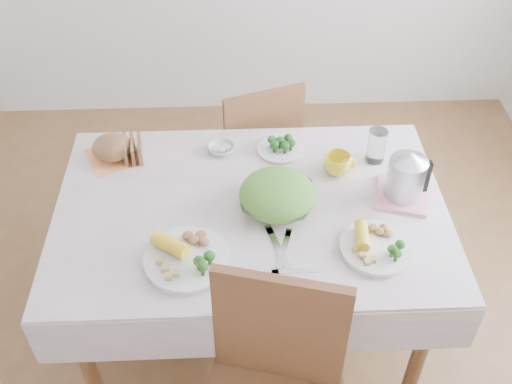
{
  "coord_description": "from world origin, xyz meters",
  "views": [
    {
      "loc": [
        -0.05,
        -1.65,
        2.36
      ],
      "look_at": [
        0.02,
        0.02,
        0.82
      ],
      "focal_mm": 42.0,
      "sensor_mm": 36.0,
      "label": 1
    }
  ],
  "objects_px": {
    "salad_bowl": "(277,200)",
    "yellow_mug": "(337,164)",
    "electric_kettle": "(407,173)",
    "chair_far": "(251,146)",
    "dining_table": "(252,272)",
    "dinner_plate_left": "(187,260)",
    "dinner_plate_right": "(376,248)"
  },
  "relations": [
    {
      "from": "dining_table",
      "to": "salad_bowl",
      "type": "relative_size",
      "value": 5.09
    },
    {
      "from": "yellow_mug",
      "to": "salad_bowl",
      "type": "bearing_deg",
      "value": -143.01
    },
    {
      "from": "dining_table",
      "to": "yellow_mug",
      "type": "bearing_deg",
      "value": 27.85
    },
    {
      "from": "salad_bowl",
      "to": "yellow_mug",
      "type": "bearing_deg",
      "value": 36.99
    },
    {
      "from": "dinner_plate_left",
      "to": "dining_table",
      "type": "bearing_deg",
      "value": 49.13
    },
    {
      "from": "yellow_mug",
      "to": "electric_kettle",
      "type": "height_order",
      "value": "electric_kettle"
    },
    {
      "from": "electric_kettle",
      "to": "dinner_plate_left",
      "type": "bearing_deg",
      "value": -141.71
    },
    {
      "from": "dining_table",
      "to": "dinner_plate_left",
      "type": "distance_m",
      "value": 0.53
    },
    {
      "from": "dinner_plate_left",
      "to": "yellow_mug",
      "type": "distance_m",
      "value": 0.74
    },
    {
      "from": "chair_far",
      "to": "electric_kettle",
      "type": "xyz_separation_m",
      "value": [
        0.57,
        -0.72,
        0.42
      ]
    },
    {
      "from": "salad_bowl",
      "to": "electric_kettle",
      "type": "height_order",
      "value": "electric_kettle"
    },
    {
      "from": "yellow_mug",
      "to": "dining_table",
      "type": "bearing_deg",
      "value": -152.15
    },
    {
      "from": "electric_kettle",
      "to": "dining_table",
      "type": "bearing_deg",
      "value": -158.59
    },
    {
      "from": "dining_table",
      "to": "salad_bowl",
      "type": "height_order",
      "value": "salad_bowl"
    },
    {
      "from": "electric_kettle",
      "to": "salad_bowl",
      "type": "bearing_deg",
      "value": -157.41
    },
    {
      "from": "dinner_plate_right",
      "to": "yellow_mug",
      "type": "distance_m",
      "value": 0.44
    },
    {
      "from": "electric_kettle",
      "to": "dinner_plate_right",
      "type": "bearing_deg",
      "value": -100.94
    },
    {
      "from": "yellow_mug",
      "to": "dinner_plate_right",
      "type": "bearing_deg",
      "value": -79.36
    },
    {
      "from": "dinner_plate_right",
      "to": "yellow_mug",
      "type": "relative_size",
      "value": 2.38
    },
    {
      "from": "chair_far",
      "to": "yellow_mug",
      "type": "height_order",
      "value": "chair_far"
    },
    {
      "from": "dinner_plate_left",
      "to": "dinner_plate_right",
      "type": "xyz_separation_m",
      "value": [
        0.67,
        0.03,
        0.0
      ]
    },
    {
      "from": "dining_table",
      "to": "dinner_plate_right",
      "type": "relative_size",
      "value": 5.31
    },
    {
      "from": "yellow_mug",
      "to": "chair_far",
      "type": "bearing_deg",
      "value": 120.41
    },
    {
      "from": "chair_far",
      "to": "dinner_plate_left",
      "type": "height_order",
      "value": "chair_far"
    },
    {
      "from": "dinner_plate_left",
      "to": "dinner_plate_right",
      "type": "distance_m",
      "value": 0.67
    },
    {
      "from": "dinner_plate_right",
      "to": "chair_far",
      "type": "bearing_deg",
      "value": 112.55
    },
    {
      "from": "chair_far",
      "to": "salad_bowl",
      "type": "xyz_separation_m",
      "value": [
        0.08,
        -0.76,
        0.33
      ]
    },
    {
      "from": "dinner_plate_right",
      "to": "electric_kettle",
      "type": "bearing_deg",
      "value": 60.9
    },
    {
      "from": "salad_bowl",
      "to": "electric_kettle",
      "type": "bearing_deg",
      "value": 4.43
    },
    {
      "from": "chair_far",
      "to": "dining_table",
      "type": "bearing_deg",
      "value": 69.6
    },
    {
      "from": "chair_far",
      "to": "dinner_plate_left",
      "type": "bearing_deg",
      "value": 57.38
    },
    {
      "from": "chair_far",
      "to": "electric_kettle",
      "type": "bearing_deg",
      "value": 109.46
    }
  ]
}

